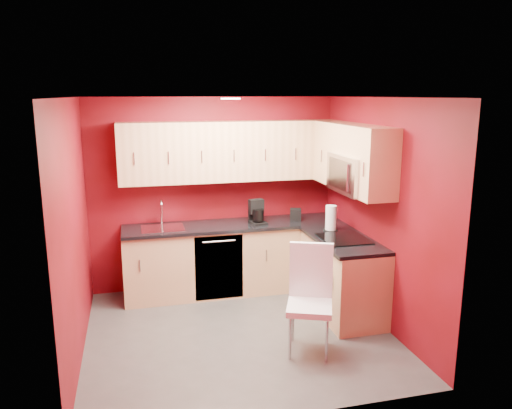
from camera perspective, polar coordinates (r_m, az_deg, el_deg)
name	(u,v)px	position (r m, az deg, el deg)	size (l,w,h in m)	color
floor	(239,333)	(5.58, -1.99, -14.45)	(3.20, 3.20, 0.00)	#494644
ceiling	(237,97)	(4.98, -2.21, 12.14)	(3.20, 3.20, 0.00)	white
wall_back	(214,194)	(6.58, -4.82, 1.23)	(3.20, 3.20, 0.00)	maroon
wall_front	(280,270)	(3.75, 2.72, -7.48)	(3.20, 3.20, 0.00)	maroon
wall_left	(74,231)	(5.07, -20.10, -2.91)	(3.00, 3.00, 0.00)	maroon
wall_right	(379,213)	(5.68, 13.90, -0.90)	(3.00, 3.00, 0.00)	maroon
base_cabinets_back	(234,259)	(6.54, -2.52, -6.20)	(2.80, 0.60, 0.87)	tan
base_cabinets_right	(342,277)	(6.00, 9.81, -8.12)	(0.60, 1.30, 0.87)	tan
countertop_back	(234,225)	(6.39, -2.53, -2.38)	(2.80, 0.63, 0.04)	black
countertop_right	(343,240)	(5.84, 9.90, -4.00)	(0.63, 1.27, 0.04)	black
upper_cabinets_back	(231,151)	(6.36, -2.86, 6.11)	(2.80, 0.35, 0.75)	#E0B27F
upper_cabinets_right	(350,151)	(5.89, 10.71, 6.01)	(0.35, 1.55, 0.75)	#E0B27F
microwave	(356,174)	(5.69, 11.34, 3.45)	(0.42, 0.76, 0.42)	silver
cooktop	(344,239)	(5.80, 10.00, -3.86)	(0.50, 0.55, 0.01)	black
sink	(163,225)	(6.29, -10.63, -2.33)	(0.52, 0.42, 0.35)	silver
dishwasher_front	(219,268)	(6.23, -4.25, -7.20)	(0.60, 0.02, 0.82)	black
downlight	(231,99)	(5.27, -2.90, 11.99)	(0.20, 0.20, 0.01)	white
coffee_maker	(258,212)	(6.34, 0.24, -0.88)	(0.18, 0.25, 0.31)	black
napkin_holder	(296,215)	(6.56, 4.54, -1.15)	(0.14, 0.14, 0.15)	black
paper_towel	(331,218)	(6.10, 8.56, -1.55)	(0.18, 0.18, 0.31)	silver
dining_chair	(310,301)	(5.03, 6.16, -10.91)	(0.44, 0.46, 1.08)	white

